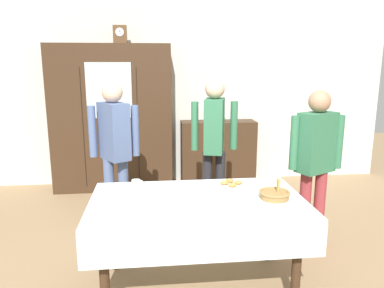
{
  "coord_description": "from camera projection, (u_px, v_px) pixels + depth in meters",
  "views": [
    {
      "loc": [
        -0.33,
        -2.89,
        1.78
      ],
      "look_at": [
        0.0,
        0.2,
        1.1
      ],
      "focal_mm": 34.62,
      "sensor_mm": 36.0,
      "label": 1
    }
  ],
  "objects": [
    {
      "name": "mantel_clock",
      "position": [
        120.0,
        34.0,
        4.97
      ],
      "size": [
        0.18,
        0.11,
        0.24
      ],
      "color": "brown",
      "rests_on": "wall_cabinet"
    },
    {
      "name": "pastry_plate",
      "position": [
        231.0,
        184.0,
        3.17
      ],
      "size": [
        0.28,
        0.28,
        0.05
      ],
      "color": "white",
      "rests_on": "dining_table"
    },
    {
      "name": "spoon_near_right",
      "position": [
        139.0,
        219.0,
        2.5
      ],
      "size": [
        0.12,
        0.02,
        0.01
      ],
      "color": "silver",
      "rests_on": "dining_table"
    },
    {
      "name": "tea_cup_center",
      "position": [
        165.0,
        189.0,
        3.0
      ],
      "size": [
        0.13,
        0.13,
        0.06
      ],
      "color": "white",
      "rests_on": "dining_table"
    },
    {
      "name": "person_by_cabinet",
      "position": [
        316.0,
        155.0,
        3.52
      ],
      "size": [
        0.52,
        0.34,
        1.54
      ],
      "color": "#933338",
      "rests_on": "ground"
    },
    {
      "name": "wall_cabinet",
      "position": [
        112.0,
        118.0,
        5.2
      ],
      "size": [
        1.65,
        0.46,
        2.03
      ],
      "color": "#3D2819",
      "rests_on": "ground"
    },
    {
      "name": "tea_cup_near_right",
      "position": [
        202.0,
        192.0,
        2.94
      ],
      "size": [
        0.13,
        0.13,
        0.06
      ],
      "color": "white",
      "rests_on": "dining_table"
    },
    {
      "name": "spoon_center",
      "position": [
        230.0,
        213.0,
        2.6
      ],
      "size": [
        0.12,
        0.02,
        0.01
      ],
      "color": "silver",
      "rests_on": "dining_table"
    },
    {
      "name": "tea_cup_mid_left",
      "position": [
        189.0,
        209.0,
        2.6
      ],
      "size": [
        0.13,
        0.13,
        0.06
      ],
      "color": "white",
      "rests_on": "dining_table"
    },
    {
      "name": "back_wall",
      "position": [
        175.0,
        93.0,
        5.51
      ],
      "size": [
        6.4,
        0.1,
        2.7
      ],
      "primitive_type": "cube",
      "color": "silver",
      "rests_on": "ground"
    },
    {
      "name": "tea_cup_near_left",
      "position": [
        136.0,
        184.0,
        3.14
      ],
      "size": [
        0.13,
        0.13,
        0.06
      ],
      "color": "silver",
      "rests_on": "dining_table"
    },
    {
      "name": "tea_cup_far_right",
      "position": [
        161.0,
        204.0,
        2.69
      ],
      "size": [
        0.13,
        0.13,
        0.06
      ],
      "color": "silver",
      "rests_on": "dining_table"
    },
    {
      "name": "tea_cup_mid_right",
      "position": [
        121.0,
        196.0,
        2.86
      ],
      "size": [
        0.13,
        0.13,
        0.06
      ],
      "color": "silver",
      "rests_on": "dining_table"
    },
    {
      "name": "ground_plane",
      "position": [
        194.0,
        272.0,
        3.22
      ],
      "size": [
        12.0,
        12.0,
        0.0
      ],
      "primitive_type": "plane",
      "color": "#997A56",
      "rests_on": "ground"
    },
    {
      "name": "book_stack",
      "position": [
        218.0,
        119.0,
        5.41
      ],
      "size": [
        0.16,
        0.21,
        0.07
      ],
      "color": "#3D754C",
      "rests_on": "bookshelf_low"
    },
    {
      "name": "dining_table",
      "position": [
        198.0,
        213.0,
        2.86
      ],
      "size": [
        1.66,
        0.97,
        0.75
      ],
      "color": "#3D2819",
      "rests_on": "ground"
    },
    {
      "name": "bread_basket",
      "position": [
        275.0,
        194.0,
        2.87
      ],
      "size": [
        0.24,
        0.24,
        0.16
      ],
      "color": "#9E7542",
      "rests_on": "dining_table"
    },
    {
      "name": "bookshelf_low",
      "position": [
        218.0,
        152.0,
        5.52
      ],
      "size": [
        1.1,
        0.35,
        0.94
      ],
      "color": "#3D2819",
      "rests_on": "ground"
    },
    {
      "name": "person_behind_table_left",
      "position": [
        114.0,
        142.0,
        3.88
      ],
      "size": [
        0.52,
        0.41,
        1.6
      ],
      "color": "slate",
      "rests_on": "ground"
    },
    {
      "name": "person_near_right_end",
      "position": [
        214.0,
        136.0,
        4.14
      ],
      "size": [
        0.52,
        0.4,
        1.61
      ],
      "color": "#232328",
      "rests_on": "ground"
    },
    {
      "name": "spoon_mid_right",
      "position": [
        239.0,
        199.0,
        2.87
      ],
      "size": [
        0.12,
        0.02,
        0.01
      ],
      "color": "silver",
      "rests_on": "dining_table"
    }
  ]
}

